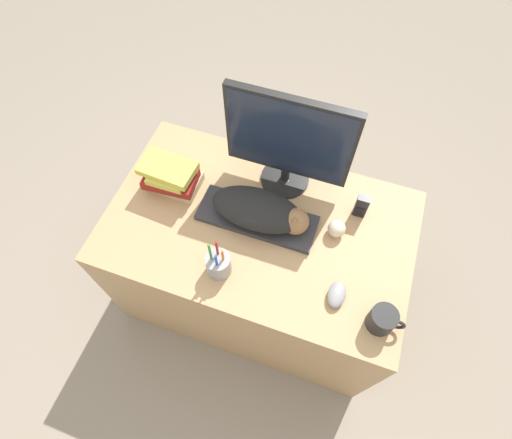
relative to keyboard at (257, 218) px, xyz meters
The scene contains 11 objects.
ground_plane 0.82m from the keyboard, 87.94° to the right, with size 12.00×12.00×0.00m, color gray.
desk 0.37m from the keyboard, 52.83° to the right, with size 1.22×0.75×0.71m.
keyboard is the anchor object (origin of this frame).
cat 0.07m from the keyboard, ahead, with size 0.39×0.18×0.12m.
monitor 0.32m from the keyboard, 78.41° to the left, with size 0.49×0.20×0.45m.
computer_mouse 0.43m from the keyboard, 29.23° to the right, with size 0.06×0.10×0.04m.
coffee_mug 0.60m from the keyboard, 25.37° to the right, with size 0.13×0.09×0.10m.
pen_cup 0.26m from the keyboard, 103.82° to the right, with size 0.09×0.09×0.21m.
baseball 0.31m from the keyboard, ahead, with size 0.07×0.07×0.07m.
phone 0.41m from the keyboard, 23.19° to the left, with size 0.05×0.03×0.11m.
book_stack 0.39m from the keyboard, behind, with size 0.23×0.17×0.14m.
Camera 1 is at (0.25, -0.36, 2.09)m, focal length 28.00 mm.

